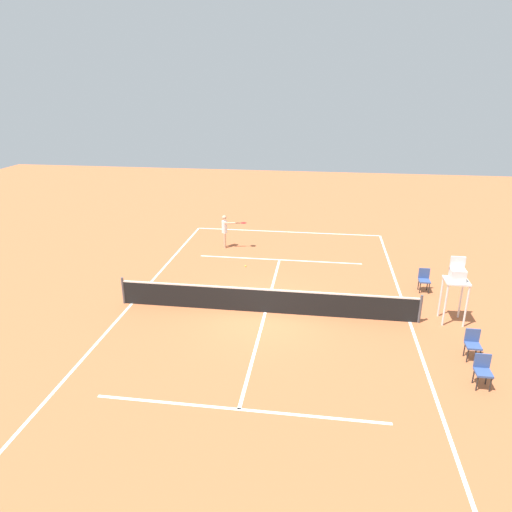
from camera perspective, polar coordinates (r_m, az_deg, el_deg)
The scene contains 9 objects.
ground_plane at distance 17.52m, azimuth 1.14°, elevation -6.90°, with size 60.00×60.00×0.00m, color #B76038.
court_lines at distance 17.52m, azimuth 1.14°, elevation -6.89°, with size 10.54×20.38×0.01m.
tennis_net at distance 17.30m, azimuth 1.16°, elevation -5.44°, with size 11.14×0.10×1.07m.
player_serving at distance 24.03m, azimuth -3.74°, elevation 3.38°, with size 1.32×0.45×1.71m.
tennis_ball at distance 21.72m, azimuth -1.28°, elevation -1.23°, with size 0.07×0.07×0.07m, color #CCE033.
umpire_chair at distance 17.66m, azimuth 23.31°, elevation -2.70°, with size 0.80×0.80×2.41m.
courtside_chair_near at distance 14.80m, azimuth 25.98°, elevation -12.36°, with size 0.44×0.46×0.95m.
courtside_chair_mid at distance 20.23m, azimuth 19.87°, elevation -2.65°, with size 0.44×0.46×0.95m.
courtside_chair_far at distance 16.01m, azimuth 24.97°, elevation -9.63°, with size 0.44×0.46×0.95m.
Camera 1 is at (-1.87, 15.46, 8.02)m, focal length 32.73 mm.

